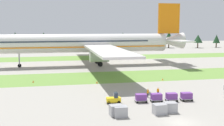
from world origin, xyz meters
TOP-DOWN VIEW (x-y plane):
  - ground_plane at (0.00, 0.00)m, footprint 400.00×400.00m
  - grass_strip_near at (0.00, 37.76)m, footprint 320.00×17.37m
  - grass_strip_far at (0.00, 84.49)m, footprint 320.00×17.37m
  - airliner at (-5.14, 61.14)m, footprint 68.54×83.82m
  - baggage_tug at (-7.60, 11.76)m, footprint 2.69×1.49m
  - cargo_dolly_lead at (-2.59, 11.39)m, footprint 2.30×1.66m
  - cargo_dolly_second at (0.30, 11.18)m, footprint 2.30×1.66m
  - cargo_dolly_third at (3.20, 10.97)m, footprint 2.30×1.66m
  - cargo_dolly_fourth at (6.09, 10.76)m, footprint 2.30×1.66m
  - ground_crew_marshaller at (2.11, 15.15)m, footprint 0.37×0.47m
  - ground_crew_loader at (-0.22, 14.53)m, footprint 0.36×0.52m
  - uld_container_0 at (-8.15, 4.13)m, footprint 2.06×1.67m
  - uld_container_1 at (-1.76, 4.18)m, footprint 2.06×1.68m
  - uld_container_2 at (-8.68, 4.85)m, footprint 2.13×1.77m
  - uld_container_3 at (0.31, 4.78)m, footprint 2.16×1.80m
  - taxiway_marker_0 at (-8.08, 29.78)m, footprint 0.44×0.44m
  - taxiway_marker_1 at (-23.46, 33.79)m, footprint 0.44×0.44m
  - taxiway_marker_2 at (9.18, 30.38)m, footprint 0.44×0.44m
  - distant_tree_line at (2.49, 127.49)m, footprint 200.20×10.31m

SIDE VIEW (x-z plane):
  - ground_plane at x=0.00m, z-range 0.00..0.00m
  - grass_strip_near at x=0.00m, z-range 0.00..0.01m
  - grass_strip_far at x=0.00m, z-range 0.00..0.01m
  - taxiway_marker_2 at x=9.18m, z-range 0.00..0.48m
  - taxiway_marker_1 at x=-23.46m, z-range 0.00..0.56m
  - taxiway_marker_0 at x=-8.08m, z-range 0.00..0.64m
  - baggage_tug at x=-7.60m, z-range -0.17..1.80m
  - uld_container_1 at x=-1.76m, z-range 0.00..1.66m
  - uld_container_3 at x=0.31m, z-range 0.00..1.66m
  - uld_container_0 at x=-8.15m, z-range 0.00..1.67m
  - uld_container_2 at x=-8.68m, z-range 0.00..1.70m
  - cargo_dolly_lead at x=-2.59m, z-range 0.14..1.69m
  - cargo_dolly_second at x=0.30m, z-range 0.14..1.69m
  - cargo_dolly_third at x=3.20m, z-range 0.14..1.69m
  - cargo_dolly_fourth at x=6.09m, z-range 0.14..1.69m
  - ground_crew_marshaller at x=2.11m, z-range 0.08..1.82m
  - ground_crew_loader at x=-0.22m, z-range 0.08..1.82m
  - distant_tree_line at x=2.49m, z-range 0.38..12.72m
  - airliner at x=-5.14m, z-range -3.13..18.96m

